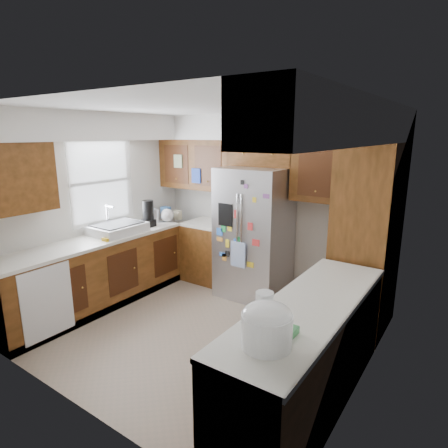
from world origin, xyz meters
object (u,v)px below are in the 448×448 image
(fridge, at_px, (254,233))
(paper_towel, at_px, (264,311))
(pantry, at_px, (366,239))
(rice_cooker, at_px, (267,324))

(fridge, distance_m, paper_towel, 2.65)
(pantry, xyz_separation_m, rice_cooker, (-0.00, -2.37, -0.00))
(pantry, xyz_separation_m, fridge, (-1.50, 0.05, -0.17))
(pantry, bearing_deg, paper_towel, -92.85)
(rice_cooker, bearing_deg, pantry, 89.99)
(fridge, xyz_separation_m, rice_cooker, (1.50, -2.42, 0.17))
(pantry, bearing_deg, fridge, 177.94)
(paper_towel, bearing_deg, pantry, 87.15)
(fridge, xyz_separation_m, paper_towel, (1.39, -2.25, 0.16))
(rice_cooker, height_order, paper_towel, rice_cooker)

